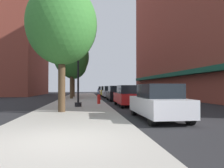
{
  "coord_description": "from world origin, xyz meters",
  "views": [
    {
      "loc": [
        0.65,
        -5.76,
        1.51
      ],
      "look_at": [
        4.11,
        22.6,
        1.93
      ],
      "focal_mm": 34.61,
      "sensor_mm": 36.0,
      "label": 1
    }
  ],
  "objects_px": {
    "tree_mid": "(73,64)",
    "tree_far": "(62,25)",
    "lamppost": "(78,64)",
    "car_black": "(116,93)",
    "tree_near": "(71,57)",
    "car_yellow": "(106,91)",
    "fire_hydrant": "(99,99)",
    "car_white": "(158,102)",
    "car_silver": "(109,92)",
    "car_red": "(128,96)",
    "car_blue": "(102,91)",
    "parking_meter_near": "(99,92)"
  },
  "relations": [
    {
      "from": "fire_hydrant",
      "to": "car_red",
      "type": "distance_m",
      "value": 2.57
    },
    {
      "from": "car_blue",
      "to": "lamppost",
      "type": "bearing_deg",
      "value": -97.36
    },
    {
      "from": "tree_mid",
      "to": "tree_near",
      "type": "bearing_deg",
      "value": -89.37
    },
    {
      "from": "car_yellow",
      "to": "parking_meter_near",
      "type": "bearing_deg",
      "value": -96.2
    },
    {
      "from": "tree_far",
      "to": "car_blue",
      "type": "height_order",
      "value": "tree_far"
    },
    {
      "from": "car_black",
      "to": "car_blue",
      "type": "height_order",
      "value": "same"
    },
    {
      "from": "tree_far",
      "to": "car_red",
      "type": "bearing_deg",
      "value": 43.0
    },
    {
      "from": "car_silver",
      "to": "car_yellow",
      "type": "xyz_separation_m",
      "value": [
        0.0,
        6.06,
        0.0
      ]
    },
    {
      "from": "tree_near",
      "to": "car_red",
      "type": "distance_m",
      "value": 12.17
    },
    {
      "from": "tree_mid",
      "to": "car_white",
      "type": "xyz_separation_m",
      "value": [
        5.16,
        -22.59,
        -4.19
      ]
    },
    {
      "from": "car_silver",
      "to": "tree_mid",
      "type": "bearing_deg",
      "value": 162.14
    },
    {
      "from": "tree_near",
      "to": "car_white",
      "type": "xyz_separation_m",
      "value": [
        5.1,
        -17.22,
        -4.42
      ]
    },
    {
      "from": "tree_far",
      "to": "car_black",
      "type": "xyz_separation_m",
      "value": [
        4.7,
        11.35,
        -4.24
      ]
    },
    {
      "from": "tree_far",
      "to": "car_black",
      "type": "bearing_deg",
      "value": 67.5
    },
    {
      "from": "car_white",
      "to": "car_silver",
      "type": "xyz_separation_m",
      "value": [
        0.0,
        20.71,
        0.0
      ]
    },
    {
      "from": "lamppost",
      "to": "car_silver",
      "type": "xyz_separation_m",
      "value": [
        3.89,
        14.82,
        -2.39
      ]
    },
    {
      "from": "car_black",
      "to": "car_white",
      "type": "bearing_deg",
      "value": -89.09
    },
    {
      "from": "tree_near",
      "to": "tree_far",
      "type": "distance_m",
      "value": 14.51
    },
    {
      "from": "tree_near",
      "to": "car_silver",
      "type": "bearing_deg",
      "value": 34.37
    },
    {
      "from": "lamppost",
      "to": "car_black",
      "type": "distance_m",
      "value": 9.37
    },
    {
      "from": "car_silver",
      "to": "tree_near",
      "type": "bearing_deg",
      "value": -143.48
    },
    {
      "from": "tree_far",
      "to": "car_silver",
      "type": "distance_m",
      "value": 19.08
    },
    {
      "from": "car_white",
      "to": "fire_hydrant",
      "type": "bearing_deg",
      "value": 103.14
    },
    {
      "from": "lamppost",
      "to": "car_black",
      "type": "height_order",
      "value": "lamppost"
    },
    {
      "from": "fire_hydrant",
      "to": "car_black",
      "type": "height_order",
      "value": "car_black"
    },
    {
      "from": "lamppost",
      "to": "tree_near",
      "type": "bearing_deg",
      "value": 96.09
    },
    {
      "from": "tree_mid",
      "to": "fire_hydrant",
      "type": "bearing_deg",
      "value": -78.57
    },
    {
      "from": "tree_near",
      "to": "fire_hydrant",
      "type": "bearing_deg",
      "value": -72.41
    },
    {
      "from": "tree_near",
      "to": "car_red",
      "type": "relative_size",
      "value": 1.77
    },
    {
      "from": "car_yellow",
      "to": "lamppost",
      "type": "bearing_deg",
      "value": -98.27
    },
    {
      "from": "car_blue",
      "to": "car_red",
      "type": "bearing_deg",
      "value": -89.44
    },
    {
      "from": "tree_near",
      "to": "car_black",
      "type": "bearing_deg",
      "value": -31.72
    },
    {
      "from": "car_white",
      "to": "tree_far",
      "type": "bearing_deg",
      "value": 147.82
    },
    {
      "from": "tree_mid",
      "to": "tree_far",
      "type": "distance_m",
      "value": 19.88
    },
    {
      "from": "car_red",
      "to": "car_black",
      "type": "bearing_deg",
      "value": 90.28
    },
    {
      "from": "fire_hydrant",
      "to": "car_white",
      "type": "height_order",
      "value": "car_white"
    },
    {
      "from": "car_white",
      "to": "car_yellow",
      "type": "relative_size",
      "value": 1.0
    },
    {
      "from": "car_white",
      "to": "car_silver",
      "type": "relative_size",
      "value": 1.0
    },
    {
      "from": "tree_mid",
      "to": "car_blue",
      "type": "xyz_separation_m",
      "value": [
        5.16,
        11.26,
        -4.19
      ]
    },
    {
      "from": "tree_near",
      "to": "car_black",
      "type": "xyz_separation_m",
      "value": [
        5.1,
        -3.15,
        -4.42
      ]
    },
    {
      "from": "car_silver",
      "to": "fire_hydrant",
      "type": "bearing_deg",
      "value": -98.18
    },
    {
      "from": "tree_near",
      "to": "parking_meter_near",
      "type": "bearing_deg",
      "value": -48.19
    },
    {
      "from": "tree_mid",
      "to": "car_silver",
      "type": "xyz_separation_m",
      "value": [
        5.16,
        -1.88,
        -4.19
      ]
    },
    {
      "from": "car_red",
      "to": "car_silver",
      "type": "bearing_deg",
      "value": 90.28
    },
    {
      "from": "parking_meter_near",
      "to": "car_red",
      "type": "distance_m",
      "value": 6.88
    },
    {
      "from": "tree_far",
      "to": "tree_mid",
      "type": "bearing_deg",
      "value": 91.32
    },
    {
      "from": "car_yellow",
      "to": "car_black",
      "type": "bearing_deg",
      "value": -87.71
    },
    {
      "from": "lamppost",
      "to": "car_black",
      "type": "xyz_separation_m",
      "value": [
        3.89,
        8.18,
        -2.39
      ]
    },
    {
      "from": "car_black",
      "to": "car_yellow",
      "type": "relative_size",
      "value": 1.0
    },
    {
      "from": "fire_hydrant",
      "to": "car_white",
      "type": "xyz_separation_m",
      "value": [
        2.27,
        -8.28,
        0.29
      ]
    }
  ]
}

